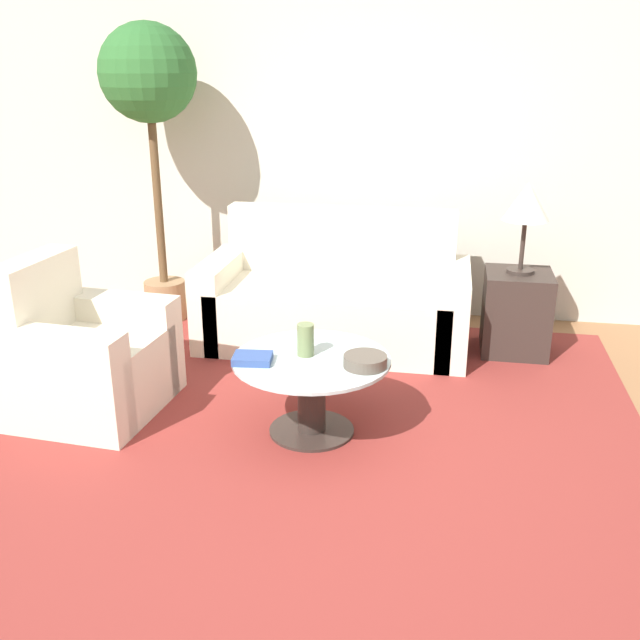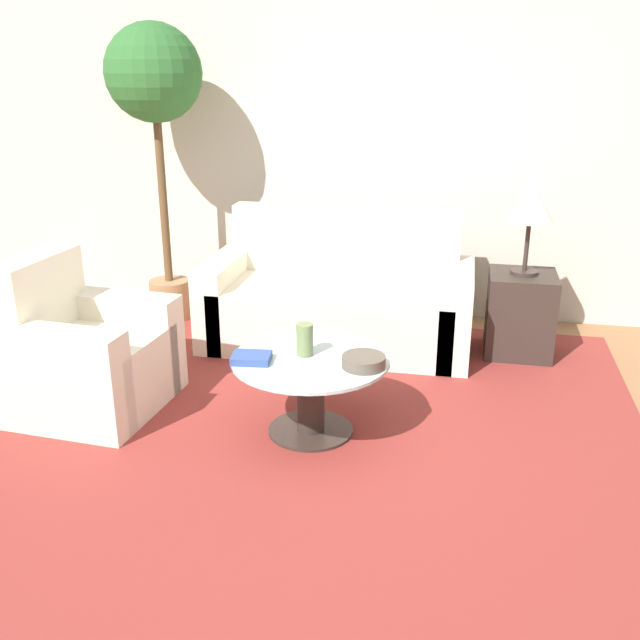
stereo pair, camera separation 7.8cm
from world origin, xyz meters
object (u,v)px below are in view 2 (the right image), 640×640
(table_lamp, at_px, (531,205))
(book_stack, at_px, (251,358))
(armchair, at_px, (83,358))
(coffee_table, at_px, (310,385))
(potted_plant, at_px, (155,95))
(sofa_main, at_px, (339,301))
(bowl, at_px, (364,361))
(vase, at_px, (305,340))

(table_lamp, distance_m, book_stack, 2.12)
(armchair, distance_m, coffee_table, 1.33)
(coffee_table, height_order, table_lamp, table_lamp)
(potted_plant, relative_size, book_stack, 10.19)
(sofa_main, height_order, book_stack, sofa_main)
(bowl, distance_m, book_stack, 0.57)
(potted_plant, bearing_deg, coffee_table, -47.28)
(table_lamp, xyz_separation_m, potted_plant, (-2.58, 0.20, 0.64))
(bowl, bearing_deg, vase, 163.88)
(table_lamp, bearing_deg, armchair, -152.25)
(coffee_table, distance_m, book_stack, 0.35)
(bowl, bearing_deg, armchair, 175.71)
(potted_plant, bearing_deg, vase, -47.40)
(sofa_main, height_order, armchair, sofa_main)
(coffee_table, height_order, potted_plant, potted_plant)
(book_stack, bearing_deg, bowl, -1.66)
(coffee_table, xyz_separation_m, book_stack, (-0.28, -0.10, 0.17))
(coffee_table, distance_m, table_lamp, 1.92)
(potted_plant, distance_m, bowl, 2.65)
(armchair, bearing_deg, potted_plant, 8.38)
(bowl, xyz_separation_m, book_stack, (-0.57, -0.04, -0.01))
(armchair, height_order, book_stack, armchair)
(armchair, distance_m, vase, 1.32)
(armchair, bearing_deg, table_lamp, -58.00)
(armchair, xyz_separation_m, vase, (1.30, -0.03, 0.23))
(sofa_main, xyz_separation_m, bowl, (0.37, -1.41, 0.17))
(potted_plant, height_order, bowl, potted_plant)
(potted_plant, bearing_deg, sofa_main, -8.82)
(table_lamp, xyz_separation_m, bowl, (-0.85, -1.42, -0.55))
(sofa_main, distance_m, vase, 1.34)
(book_stack, bearing_deg, table_lamp, 39.71)
(sofa_main, distance_m, armchair, 1.79)
(table_lamp, bearing_deg, book_stack, -134.17)
(sofa_main, xyz_separation_m, coffee_table, (0.09, -1.35, -0.01))
(potted_plant, xyz_separation_m, book_stack, (1.16, -1.66, -1.20))
(vase, relative_size, bowl, 0.78)
(armchair, bearing_deg, coffee_table, -88.39)
(vase, bearing_deg, book_stack, -150.96)
(table_lamp, height_order, vase, table_lamp)
(table_lamp, distance_m, potted_plant, 2.67)
(table_lamp, height_order, bowl, table_lamp)
(armchair, xyz_separation_m, coffee_table, (1.33, -0.06, -0.01))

